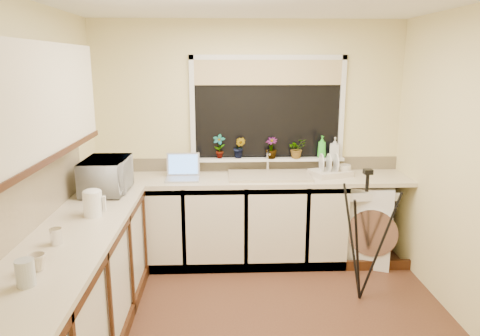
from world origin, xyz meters
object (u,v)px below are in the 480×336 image
Objects in this scene: plant_d at (297,148)px; dish_rack at (330,173)px; tripod at (364,236)px; steel_jar at (56,236)px; washing_machine at (363,221)px; laptop at (183,172)px; plant_a at (219,146)px; kettle at (93,204)px; soap_bottle_green at (322,147)px; cup_back at (344,170)px; soap_bottle_clear at (335,147)px; plant_c at (271,148)px; microwave at (106,176)px; plant_b at (239,148)px; glass_jug at (25,273)px; cup_left at (37,262)px.

dish_rack is at bearing -27.67° from plant_d.
tripod is 2.43m from steel_jar.
tripod is at bearing -86.15° from washing_machine.
laptop is 0.49m from plant_a.
soap_bottle_green is at bearing 33.11° from kettle.
steel_jar is (-0.67, -1.62, -0.01)m from laptop.
soap_bottle_clear is at bearing 112.42° from cup_back.
plant_c is (0.54, -0.02, -0.02)m from plant_a.
microwave is 2.16× the size of plant_a.
plant_c is (1.54, 0.67, 0.11)m from microwave.
plant_b is at bearing 175.50° from plant_c.
dish_rack reaches higher than washing_machine.
plant_a is 1.81× the size of cup_back.
plant_c is at bearing 129.75° from tripod.
plant_b is (1.24, 1.87, 0.21)m from steel_jar.
cup_back is at bearing 44.63° from glass_jug.
microwave is 1.22m from plant_a.
laptop reaches higher than cup_back.
microwave is at bearing 90.12° from glass_jug.
dish_rack is (2.07, 1.14, -0.06)m from kettle.
laptop is 1.42× the size of soap_bottle_green.
glass_jug is 3.19m from cup_back.
tripod is at bearing -67.46° from plant_d.
laptop is (-1.86, -0.04, 0.55)m from washing_machine.
kettle is 0.64m from microwave.
soap_bottle_green is (1.07, -0.02, -0.01)m from plant_a.
laptop is at bearing 61.69° from kettle.
plant_d is at bearing -1.68° from plant_a.
plant_a is at bearing 179.55° from soap_bottle_clear.
glass_jug is at bearing -179.03° from microwave.
soap_bottle_clear reaches higher than plant_d.
washing_machine is at bearing -10.70° from plant_c.
kettle is 1.82× the size of cup_left.
microwave is at bearing -147.52° from washing_machine.
plant_c is at bearing 13.69° from laptop.
washing_machine is 7.95× the size of steel_jar.
dish_rack is 3.62× the size of steel_jar.
plant_a is 1.13× the size of plant_b.
dish_rack is at bearing -75.94° from microwave.
dish_rack is 1.17m from plant_a.
plant_b is (0.57, 0.25, 0.20)m from laptop.
plant_c is (1.53, 2.39, 0.19)m from glass_jug.
plant_a reaches higher than glass_jug.
plant_d is (1.80, 0.67, 0.10)m from microwave.
plant_d is at bearing 45.10° from steel_jar.
plant_b reaches higher than cup_back.
plant_c reaches higher than cup_back.
plant_c is (-0.69, 1.02, 0.57)m from tripod.
kettle reaches higher than washing_machine.
tripod is 0.95m from cup_back.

